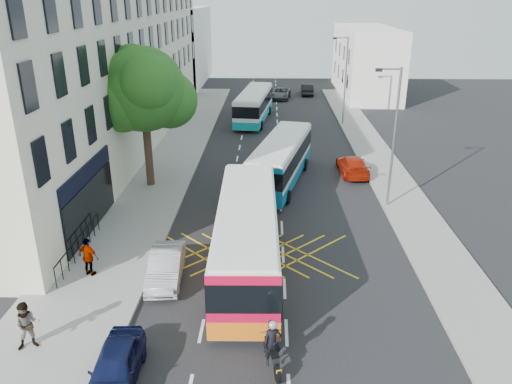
# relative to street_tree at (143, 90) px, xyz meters

# --- Properties ---
(ground) EXTENTS (120.00, 120.00, 0.00)m
(ground) POSITION_rel_street_tree_xyz_m (8.51, -14.97, -6.29)
(ground) COLOR black
(ground) RESTS_ON ground
(pavement_left) EXTENTS (5.00, 70.00, 0.15)m
(pavement_left) POSITION_rel_street_tree_xyz_m (0.01, 0.03, -6.22)
(pavement_left) COLOR gray
(pavement_left) RESTS_ON ground
(pavement_right) EXTENTS (3.00, 70.00, 0.15)m
(pavement_right) POSITION_rel_street_tree_xyz_m (16.01, 0.03, -6.22)
(pavement_right) COLOR gray
(pavement_right) RESTS_ON ground
(terrace_main) EXTENTS (8.30, 45.00, 13.50)m
(terrace_main) POSITION_rel_street_tree_xyz_m (-5.49, 9.52, 0.46)
(terrace_main) COLOR beige
(terrace_main) RESTS_ON ground
(terrace_far) EXTENTS (8.00, 20.00, 10.00)m
(terrace_far) POSITION_rel_street_tree_xyz_m (-5.49, 40.03, -1.29)
(terrace_far) COLOR silver
(terrace_far) RESTS_ON ground
(building_right) EXTENTS (6.00, 18.00, 8.00)m
(building_right) POSITION_rel_street_tree_xyz_m (19.51, 33.03, -2.29)
(building_right) COLOR silver
(building_right) RESTS_ON ground
(street_tree) EXTENTS (6.30, 5.70, 8.80)m
(street_tree) POSITION_rel_street_tree_xyz_m (0.00, 0.00, 0.00)
(street_tree) COLOR #382619
(street_tree) RESTS_ON pavement_left
(lamp_near) EXTENTS (1.45, 0.15, 8.00)m
(lamp_near) POSITION_rel_street_tree_xyz_m (14.71, -2.97, -1.68)
(lamp_near) COLOR slate
(lamp_near) RESTS_ON pavement_right
(lamp_far) EXTENTS (1.45, 0.15, 8.00)m
(lamp_far) POSITION_rel_street_tree_xyz_m (14.71, 17.03, -1.68)
(lamp_far) COLOR slate
(lamp_far) RESTS_ON pavement_right
(railings) EXTENTS (0.08, 5.60, 1.14)m
(railings) POSITION_rel_street_tree_xyz_m (-1.19, -9.67, -5.57)
(railings) COLOR black
(railings) RESTS_ON pavement_left
(bus_near) EXTENTS (3.04, 11.42, 3.20)m
(bus_near) POSITION_rel_street_tree_xyz_m (6.83, -10.34, -4.61)
(bus_near) COLOR silver
(bus_near) RESTS_ON ground
(bus_mid) EXTENTS (4.69, 10.73, 2.94)m
(bus_mid) POSITION_rel_street_tree_xyz_m (8.53, 1.01, -4.75)
(bus_mid) COLOR silver
(bus_mid) RESTS_ON ground
(bus_far) EXTENTS (3.61, 10.76, 2.97)m
(bus_far) POSITION_rel_street_tree_xyz_m (6.20, 18.33, -4.73)
(bus_far) COLOR silver
(bus_far) RESTS_ON ground
(motorbike) EXTENTS (0.78, 2.07, 1.87)m
(motorbike) POSITION_rel_street_tree_xyz_m (7.97, -16.81, -5.41)
(motorbike) COLOR black
(motorbike) RESTS_ON ground
(parked_car_blue) EXTENTS (1.64, 3.75, 1.26)m
(parked_car_blue) POSITION_rel_street_tree_xyz_m (2.91, -17.70, -5.66)
(parked_car_blue) COLOR #0D1337
(parked_car_blue) RESTS_ON ground
(parked_car_silver) EXTENTS (1.67, 4.06, 1.31)m
(parked_car_silver) POSITION_rel_street_tree_xyz_m (3.29, -11.37, -5.64)
(parked_car_silver) COLOR #9C9DA3
(parked_car_silver) RESTS_ON ground
(red_hatchback) EXTENTS (1.99, 4.51, 1.29)m
(red_hatchback) POSITION_rel_street_tree_xyz_m (13.61, 2.82, -5.65)
(red_hatchback) COLOR #A61B07
(red_hatchback) RESTS_ON ground
(distant_car_grey) EXTENTS (2.67, 4.79, 1.27)m
(distant_car_grey) POSITION_rel_street_tree_xyz_m (9.00, 29.51, -5.66)
(distant_car_grey) COLOR #42444A
(distant_car_grey) RESTS_ON ground
(distant_car_dark) EXTENTS (1.50, 4.13, 1.35)m
(distant_car_dark) POSITION_rel_street_tree_xyz_m (12.35, 32.17, -5.62)
(distant_car_dark) COLOR black
(distant_car_dark) RESTS_ON ground
(pedestrian_near) EXTENTS (1.08, 0.97, 1.83)m
(pedestrian_near) POSITION_rel_street_tree_xyz_m (-0.57, -16.25, -5.23)
(pedestrian_near) COLOR gray
(pedestrian_near) RESTS_ON pavement_left
(pedestrian_far) EXTENTS (1.14, 0.77, 1.79)m
(pedestrian_far) POSITION_rel_street_tree_xyz_m (-0.12, -11.33, -5.25)
(pedestrian_far) COLOR gray
(pedestrian_far) RESTS_ON pavement_left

